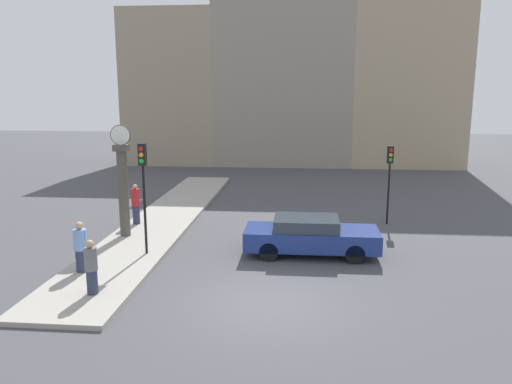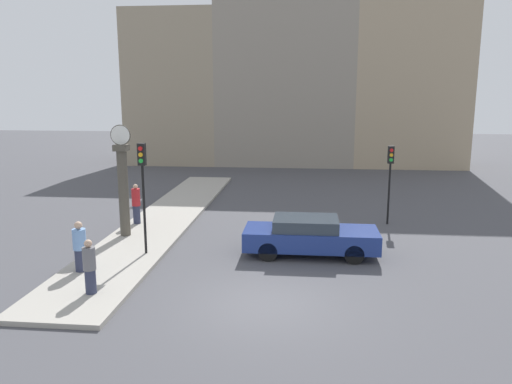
{
  "view_description": "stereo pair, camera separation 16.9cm",
  "coord_description": "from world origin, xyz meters",
  "px_view_note": "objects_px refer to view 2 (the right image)",
  "views": [
    {
      "loc": [
        0.94,
        -12.92,
        5.77
      ],
      "look_at": [
        -0.91,
        7.15,
        1.72
      ],
      "focal_mm": 35.0,
      "sensor_mm": 36.0,
      "label": 1
    },
    {
      "loc": [
        1.11,
        -12.9,
        5.77
      ],
      "look_at": [
        -0.91,
        7.15,
        1.72
      ],
      "focal_mm": 35.0,
      "sensor_mm": 36.0,
      "label": 2
    }
  ],
  "objects_px": {
    "street_clock": "(123,184)",
    "pedestrian_blue_stripe": "(80,247)",
    "sedan_car": "(310,236)",
    "traffic_light_far": "(390,168)",
    "traffic_light_near": "(143,176)",
    "pedestrian_red_top": "(136,204)",
    "pedestrian_grey_jacket": "(90,267)"
  },
  "relations": [
    {
      "from": "traffic_light_far",
      "to": "pedestrian_grey_jacket",
      "type": "distance_m",
      "value": 13.42
    },
    {
      "from": "traffic_light_far",
      "to": "pedestrian_grey_jacket",
      "type": "relative_size",
      "value": 2.2
    },
    {
      "from": "pedestrian_red_top",
      "to": "pedestrian_grey_jacket",
      "type": "relative_size",
      "value": 1.1
    },
    {
      "from": "traffic_light_near",
      "to": "pedestrian_red_top",
      "type": "height_order",
      "value": "traffic_light_near"
    },
    {
      "from": "traffic_light_near",
      "to": "pedestrian_red_top",
      "type": "relative_size",
      "value": 2.25
    },
    {
      "from": "pedestrian_grey_jacket",
      "to": "pedestrian_blue_stripe",
      "type": "bearing_deg",
      "value": 122.34
    },
    {
      "from": "street_clock",
      "to": "pedestrian_blue_stripe",
      "type": "relative_size",
      "value": 2.7
    },
    {
      "from": "pedestrian_red_top",
      "to": "pedestrian_blue_stripe",
      "type": "bearing_deg",
      "value": -88.21
    },
    {
      "from": "street_clock",
      "to": "pedestrian_grey_jacket",
      "type": "relative_size",
      "value": 2.78
    },
    {
      "from": "street_clock",
      "to": "pedestrian_grey_jacket",
      "type": "bearing_deg",
      "value": -79.14
    },
    {
      "from": "traffic_light_near",
      "to": "pedestrian_blue_stripe",
      "type": "xyz_separation_m",
      "value": [
        -1.5,
        -1.96,
        -1.99
      ]
    },
    {
      "from": "traffic_light_far",
      "to": "street_clock",
      "type": "distance_m",
      "value": 11.31
    },
    {
      "from": "pedestrian_grey_jacket",
      "to": "pedestrian_blue_stripe",
      "type": "xyz_separation_m",
      "value": [
        -1.08,
        1.71,
        0.01
      ]
    },
    {
      "from": "traffic_light_near",
      "to": "traffic_light_far",
      "type": "relative_size",
      "value": 1.12
    },
    {
      "from": "sedan_car",
      "to": "traffic_light_near",
      "type": "relative_size",
      "value": 1.22
    },
    {
      "from": "traffic_light_far",
      "to": "pedestrian_blue_stripe",
      "type": "bearing_deg",
      "value": -145.34
    },
    {
      "from": "traffic_light_near",
      "to": "street_clock",
      "type": "relative_size",
      "value": 0.89
    },
    {
      "from": "traffic_light_far",
      "to": "street_clock",
      "type": "bearing_deg",
      "value": -162.73
    },
    {
      "from": "sedan_car",
      "to": "pedestrian_blue_stripe",
      "type": "bearing_deg",
      "value": -159.15
    },
    {
      "from": "pedestrian_red_top",
      "to": "pedestrian_grey_jacket",
      "type": "height_order",
      "value": "pedestrian_red_top"
    },
    {
      "from": "pedestrian_red_top",
      "to": "traffic_light_near",
      "type": "bearing_deg",
      "value": -66.89
    },
    {
      "from": "pedestrian_red_top",
      "to": "pedestrian_grey_jacket",
      "type": "bearing_deg",
      "value": -80.56
    },
    {
      "from": "traffic_light_near",
      "to": "pedestrian_blue_stripe",
      "type": "bearing_deg",
      "value": -127.27
    },
    {
      "from": "street_clock",
      "to": "pedestrian_blue_stripe",
      "type": "distance_m",
      "value": 4.28
    },
    {
      "from": "traffic_light_near",
      "to": "street_clock",
      "type": "distance_m",
      "value": 2.71
    },
    {
      "from": "sedan_car",
      "to": "traffic_light_far",
      "type": "relative_size",
      "value": 1.37
    },
    {
      "from": "pedestrian_grey_jacket",
      "to": "street_clock",
      "type": "bearing_deg",
      "value": 100.86
    },
    {
      "from": "traffic_light_far",
      "to": "sedan_car",
      "type": "bearing_deg",
      "value": -126.69
    },
    {
      "from": "traffic_light_far",
      "to": "pedestrian_blue_stripe",
      "type": "xyz_separation_m",
      "value": [
        -10.77,
        -7.44,
        -1.56
      ]
    },
    {
      "from": "traffic_light_near",
      "to": "street_clock",
      "type": "height_order",
      "value": "street_clock"
    },
    {
      "from": "traffic_light_far",
      "to": "pedestrian_grey_jacket",
      "type": "bearing_deg",
      "value": -136.62
    },
    {
      "from": "sedan_car",
      "to": "pedestrian_grey_jacket",
      "type": "relative_size",
      "value": 3.0
    }
  ]
}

